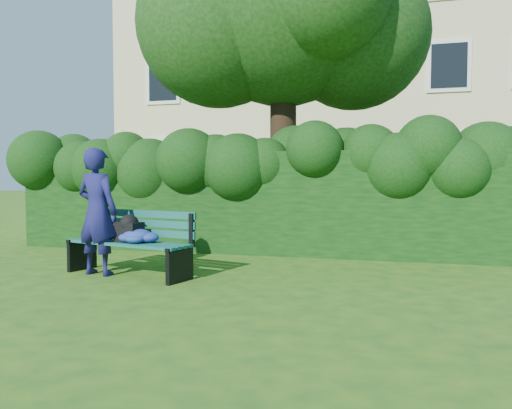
# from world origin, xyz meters

# --- Properties ---
(ground) EXTENTS (80.00, 80.00, 0.00)m
(ground) POSITION_xyz_m (0.00, 0.00, 0.00)
(ground) COLOR #235619
(ground) RESTS_ON ground
(apartment_building) EXTENTS (16.00, 8.08, 12.00)m
(apartment_building) POSITION_xyz_m (-0.00, 13.99, 6.00)
(apartment_building) COLOR beige
(apartment_building) RESTS_ON ground
(hedge) EXTENTS (10.00, 1.00, 1.80)m
(hedge) POSITION_xyz_m (0.00, 2.20, 0.90)
(hedge) COLOR black
(hedge) RESTS_ON ground
(tree) EXTENTS (5.47, 4.51, 6.47)m
(tree) POSITION_xyz_m (-0.04, 3.04, 4.54)
(tree) COLOR black
(tree) RESTS_ON ground
(park_bench) EXTENTS (1.97, 1.01, 0.89)m
(park_bench) POSITION_xyz_m (-1.49, -0.41, 0.50)
(park_bench) COLOR #0F4F4F
(park_bench) RESTS_ON ground
(man_reading) EXTENTS (0.70, 0.52, 1.76)m
(man_reading) POSITION_xyz_m (-1.98, -0.50, 0.88)
(man_reading) COLOR #171751
(man_reading) RESTS_ON ground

